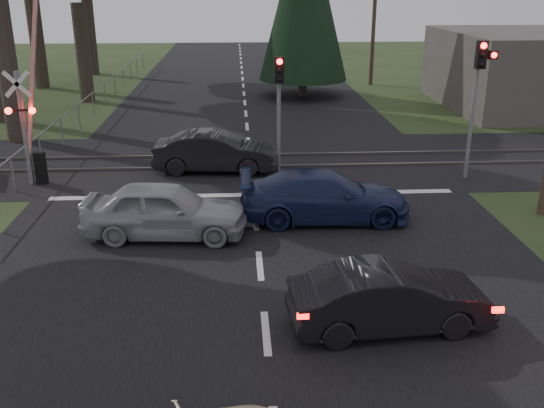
{
  "coord_description": "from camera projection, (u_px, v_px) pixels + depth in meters",
  "views": [
    {
      "loc": [
        -0.49,
        -10.27,
        6.51
      ],
      "look_at": [
        0.35,
        3.81,
        1.3
      ],
      "focal_mm": 40.0,
      "sensor_mm": 36.0,
      "label": 1
    }
  ],
  "objects": [
    {
      "name": "rail_far",
      "position": [
        250.0,
        155.0,
        23.87
      ],
      "size": [
        120.0,
        0.12,
        0.1
      ],
      "primitive_type": "cube",
      "color": "#59544C",
      "rests_on": "ground"
    },
    {
      "name": "traffic_signal_right",
      "position": [
        479.0,
        83.0,
        20.05
      ],
      "size": [
        0.68,
        0.48,
        4.7
      ],
      "color": "slate",
      "rests_on": "ground"
    },
    {
      "name": "fence_left",
      "position": [
        100.0,
        110.0,
        32.54
      ],
      "size": [
        0.1,
        36.0,
        1.2
      ],
      "primitive_type": null,
      "color": "slate",
      "rests_on": "ground"
    },
    {
      "name": "ground",
      "position": [
        266.0,
        333.0,
        11.9
      ],
      "size": [
        120.0,
        120.0,
        0.0
      ],
      "primitive_type": "plane",
      "color": "#263C1B",
      "rests_on": "ground"
    },
    {
      "name": "road",
      "position": [
        252.0,
        178.0,
        21.26
      ],
      "size": [
        14.0,
        100.0,
        0.01
      ],
      "primitive_type": "cube",
      "color": "black",
      "rests_on": "ground"
    },
    {
      "name": "dark_car_far",
      "position": [
        215.0,
        152.0,
        21.78
      ],
      "size": [
        4.46,
        1.89,
        1.43
      ],
      "primitive_type": "imported",
      "rotation": [
        0.0,
        0.0,
        1.48
      ],
      "color": "black",
      "rests_on": "ground"
    },
    {
      "name": "rail_corridor",
      "position": [
        250.0,
        162.0,
        23.14
      ],
      "size": [
        120.0,
        8.0,
        0.01
      ],
      "primitive_type": "cube",
      "color": "black",
      "rests_on": "ground"
    },
    {
      "name": "blue_sedan",
      "position": [
        325.0,
        196.0,
        17.34
      ],
      "size": [
        4.91,
        2.09,
        1.41
      ],
      "primitive_type": "imported",
      "rotation": [
        0.0,
        0.0,
        1.55
      ],
      "color": "#182249",
      "rests_on": "ground"
    },
    {
      "name": "utility_pole_mid",
      "position": [
        374.0,
        10.0,
        38.83
      ],
      "size": [
        1.8,
        0.26,
        9.0
      ],
      "color": "#4C3D2D",
      "rests_on": "ground"
    },
    {
      "name": "stop_line",
      "position": [
        253.0,
        195.0,
        19.58
      ],
      "size": [
        13.0,
        0.35,
        0.0
      ],
      "primitive_type": "cube",
      "color": "silver",
      "rests_on": "ground"
    },
    {
      "name": "traffic_signal_center",
      "position": [
        279.0,
        95.0,
        20.98
      ],
      "size": [
        0.32,
        0.48,
        4.1
      ],
      "color": "slate",
      "rests_on": "ground"
    },
    {
      "name": "silver_car",
      "position": [
        165.0,
        210.0,
        16.19
      ],
      "size": [
        4.51,
        2.13,
        1.49
      ],
      "primitive_type": "imported",
      "rotation": [
        0.0,
        0.0,
        1.49
      ],
      "color": "gray",
      "rests_on": "ground"
    },
    {
      "name": "rail_near",
      "position": [
        251.0,
        167.0,
        22.37
      ],
      "size": [
        120.0,
        0.12,
        0.1
      ],
      "primitive_type": "cube",
      "color": "#59544C",
      "rests_on": "ground"
    },
    {
      "name": "crossing_signal",
      "position": [
        31.0,
        125.0,
        19.95
      ],
      "size": [
        1.62,
        0.38,
        6.96
      ],
      "color": "slate",
      "rests_on": "ground"
    },
    {
      "name": "dark_hatchback",
      "position": [
        390.0,
        299.0,
        11.87
      ],
      "size": [
        4.06,
        1.74,
        1.3
      ],
      "primitive_type": "imported",
      "rotation": [
        0.0,
        0.0,
        1.66
      ],
      "color": "black",
      "rests_on": "ground"
    }
  ]
}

